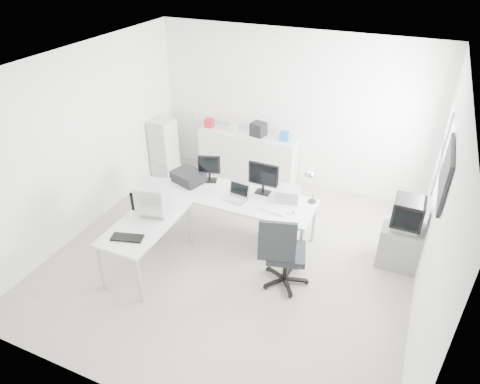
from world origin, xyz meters
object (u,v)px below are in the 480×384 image
at_px(office_chair, 287,250).
at_px(tv_cabinet, 400,246).
at_px(side_desk, 148,244).
at_px(laser_printer, 288,194).
at_px(crt_tv, 408,215).
at_px(lcd_monitor_small, 209,169).
at_px(lcd_monitor_large, 263,179).
at_px(drawer_pedestal, 279,229).
at_px(filing_cabinet, 164,148).
at_px(sideboard, 248,156).
at_px(laptop, 235,193).
at_px(crt_monitor, 154,199).
at_px(inkjet_printer, 188,177).
at_px(main_desk, 235,216).

distance_m(office_chair, tv_cabinet, 1.73).
distance_m(side_desk, laser_printer, 2.13).
height_order(laser_printer, crt_tv, crt_tv).
relative_size(lcd_monitor_small, laser_printer, 1.31).
bearing_deg(tv_cabinet, crt_tv, 0.00).
height_order(lcd_monitor_large, tv_cabinet, lcd_monitor_large).
xyz_separation_m(drawer_pedestal, filing_cabinet, (-2.79, 1.27, 0.25)).
bearing_deg(office_chair, tv_cabinet, 21.74).
bearing_deg(sideboard, laptop, -72.71).
xyz_separation_m(drawer_pedestal, lcd_monitor_large, (-0.35, 0.20, 0.69)).
bearing_deg(filing_cabinet, crt_tv, -12.02).
height_order(laser_printer, sideboard, laser_printer).
bearing_deg(side_desk, crt_tv, 24.14).
height_order(crt_tv, filing_cabinet, filing_cabinet).
distance_m(tv_cabinet, filing_cabinet, 4.61).
bearing_deg(laser_printer, crt_monitor, -156.87).
xyz_separation_m(inkjet_printer, filing_cabinet, (-1.24, 1.22, -0.28)).
bearing_deg(main_desk, lcd_monitor_large, 35.54).
height_order(main_desk, filing_cabinet, filing_cabinet).
distance_m(lcd_monitor_small, crt_monitor, 1.14).
height_order(main_desk, crt_tv, crt_tv).
relative_size(lcd_monitor_large, laptop, 1.39).
bearing_deg(filing_cabinet, laptop, -33.48).
bearing_deg(tv_cabinet, lcd_monitor_small, -177.88).
bearing_deg(crt_monitor, side_desk, -102.56).
bearing_deg(crt_tv, tv_cabinet, 0.00).
relative_size(lcd_monitor_large, laser_printer, 1.46).
height_order(drawer_pedestal, lcd_monitor_small, lcd_monitor_small).
distance_m(lcd_monitor_small, filing_cabinet, 1.92).
relative_size(inkjet_printer, lcd_monitor_small, 1.09).
relative_size(crt_monitor, filing_cabinet, 0.41).
xyz_separation_m(laser_printer, crt_tv, (1.66, 0.14, 0.00)).
xyz_separation_m(inkjet_printer, tv_cabinet, (3.26, 0.26, -0.52)).
distance_m(side_desk, inkjet_printer, 1.28).
distance_m(laptop, laser_printer, 0.77).
relative_size(laptop, filing_cabinet, 0.32).
relative_size(side_desk, laptop, 3.99).
bearing_deg(laptop, tv_cabinet, 17.71).
distance_m(drawer_pedestal, office_chair, 0.84).
bearing_deg(office_chair, side_desk, 177.41).
bearing_deg(sideboard, tv_cabinet, -26.00).
xyz_separation_m(crt_monitor, sideboard, (0.31, 2.65, -0.51)).
height_order(inkjet_printer, lcd_monitor_small, lcd_monitor_small).
relative_size(main_desk, crt_tv, 4.80).
height_order(crt_monitor, filing_cabinet, crt_monitor).
relative_size(main_desk, crt_monitor, 5.29).
relative_size(side_desk, crt_monitor, 3.08).
distance_m(main_desk, lcd_monitor_small, 0.85).
relative_size(inkjet_printer, sideboard, 0.25).
xyz_separation_m(drawer_pedestal, crt_monitor, (-1.55, -0.90, 0.68)).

